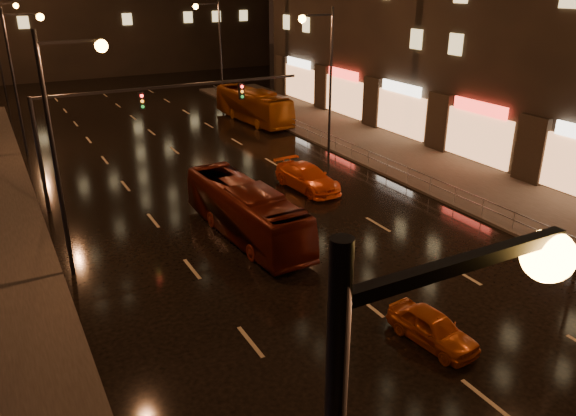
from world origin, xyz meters
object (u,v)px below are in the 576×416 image
at_px(taxi_near, 432,328).
at_px(bus_red, 246,211).
at_px(taxi_far, 307,178).
at_px(bus_curb, 253,106).

bearing_deg(taxi_near, bus_red, 93.91).
bearing_deg(bus_red, taxi_far, 33.17).
xyz_separation_m(bus_curb, taxi_far, (-4.53, -17.13, -0.68)).
relative_size(bus_curb, taxi_near, 2.95).
xyz_separation_m(bus_red, bus_curb, (10.50, 21.42, 0.08)).
bearing_deg(taxi_far, bus_red, -149.08).
height_order(bus_red, taxi_near, bus_red).
height_order(taxi_near, taxi_far, taxi_far).
distance_m(bus_curb, taxi_near, 33.52).
bearing_deg(taxi_near, taxi_far, 69.03).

